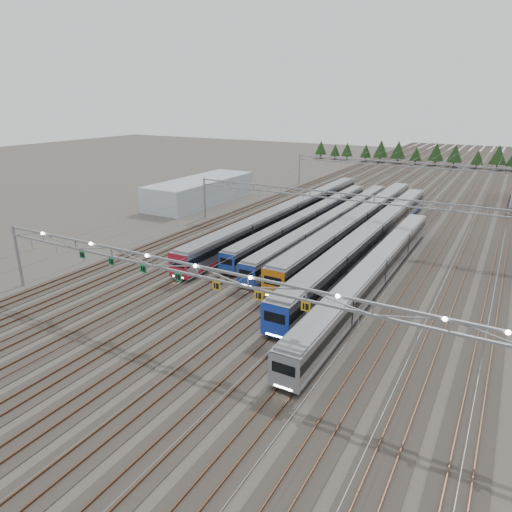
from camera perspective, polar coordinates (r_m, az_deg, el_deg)
The scene contains 13 objects.
ground at distance 46.54m, azimuth -6.99°, elevation -10.29°, with size 400.00×400.00×0.00m, color #47423A.
track_bed at distance 136.18m, azimuth 19.02°, elevation 9.12°, with size 54.00×260.00×5.42m.
train_a at distance 87.01m, azimuth 4.32°, elevation 5.40°, with size 2.96×67.52×3.86m.
train_b at distance 84.38m, azimuth 6.77°, elevation 4.69°, with size 2.56×56.33×3.32m.
train_c at distance 82.72m, azimuth 9.62°, elevation 4.27°, with size 2.57×61.06×3.34m.
train_d at distance 81.59m, azimuth 12.68°, elevation 4.11°, with size 3.08×64.69×4.01m.
train_e at distance 73.64m, azimuth 14.30°, elevation 2.38°, with size 3.11×66.55×4.06m.
train_f at distance 59.43m, azimuth 14.63°, elevation -1.87°, with size 2.81×52.08×3.66m.
gantry_near at distance 43.46m, azimuth -7.51°, elevation -2.17°, with size 56.36×0.61×8.08m.
gantry_mid at distance 78.06m, azimuth 10.54°, elevation 6.71°, with size 56.36×0.36×8.00m.
gantry_far at distance 120.91m, azimuth 17.83°, elevation 10.45°, with size 56.36×0.36×8.00m.
west_shed at distance 106.29m, azimuth -6.86°, elevation 8.10°, with size 10.00×30.00×5.35m, color #A5B9C5.
treeline at distance 177.64m, azimuth 19.53°, elevation 12.08°, with size 81.20×5.60×7.02m.
Camera 1 is at (24.71, -32.22, 22.74)m, focal length 32.00 mm.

